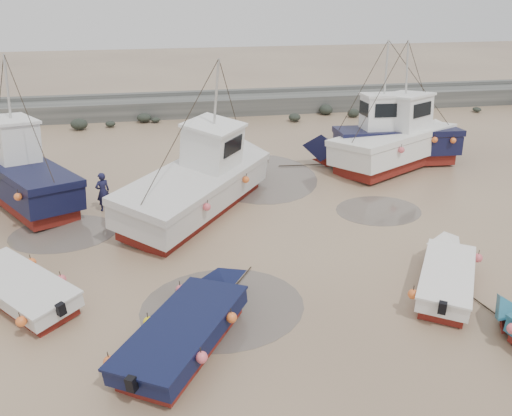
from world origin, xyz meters
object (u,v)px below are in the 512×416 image
at_px(cabin_boat_1, 202,179).
at_px(cabin_boat_3, 402,140).
at_px(dinghy_0, 15,283).
at_px(person, 106,210).
at_px(cabin_boat_2, 386,139).
at_px(dinghy_1, 191,325).
at_px(dinghy_3, 448,272).
at_px(cabin_boat_0, 16,172).

xyz_separation_m(cabin_boat_1, cabin_boat_3, (10.67, 3.63, 0.04)).
distance_m(dinghy_0, person, 6.51).
height_order(cabin_boat_2, cabin_boat_3, same).
height_order(dinghy_1, person, dinghy_1).
relative_size(dinghy_3, person, 3.23).
distance_m(cabin_boat_2, person, 14.55).
distance_m(dinghy_1, person, 9.65).
bearing_deg(cabin_boat_1, dinghy_3, -9.38).
distance_m(cabin_boat_0, cabin_boat_2, 17.89).
bearing_deg(cabin_boat_2, dinghy_0, 124.91).
bearing_deg(person, cabin_boat_2, 164.66).
height_order(dinghy_1, cabin_boat_0, cabin_boat_0).
relative_size(dinghy_3, cabin_boat_1, 0.56).
bearing_deg(dinghy_0, dinghy_3, -50.05).
distance_m(cabin_boat_0, person, 4.29).
xyz_separation_m(cabin_boat_2, cabin_boat_3, (0.77, -0.32, -0.02)).
bearing_deg(cabin_boat_1, person, -148.56).
relative_size(cabin_boat_2, cabin_boat_3, 1.00).
xyz_separation_m(dinghy_0, dinghy_1, (5.21, -2.93, -0.00)).
bearing_deg(cabin_boat_1, cabin_boat_0, -157.38).
relative_size(dinghy_1, cabin_boat_3, 0.64).
bearing_deg(cabin_boat_0, person, -58.12).
bearing_deg(person, cabin_boat_1, 145.20).
bearing_deg(dinghy_3, dinghy_1, -138.16).
distance_m(dinghy_3, cabin_boat_0, 17.80).
height_order(cabin_boat_2, person, cabin_boat_2).
xyz_separation_m(dinghy_1, cabin_boat_0, (-6.93, 10.68, 0.82)).
xyz_separation_m(cabin_boat_2, person, (-14.04, -3.57, -1.36)).
bearing_deg(cabin_boat_1, cabin_boat_2, 58.35).
height_order(dinghy_0, person, dinghy_0).
height_order(dinghy_0, cabin_boat_1, cabin_boat_1).
distance_m(cabin_boat_1, person, 4.35).
distance_m(dinghy_1, cabin_boat_0, 12.76).
bearing_deg(cabin_boat_0, cabin_boat_3, -30.01).
xyz_separation_m(cabin_boat_3, person, (-14.80, -3.26, -1.34)).
bearing_deg(dinghy_1, cabin_boat_1, 116.45).
height_order(dinghy_0, cabin_boat_2, cabin_boat_2).
bearing_deg(cabin_boat_3, dinghy_1, -71.46).
distance_m(cabin_boat_1, cabin_boat_3, 11.27).
relative_size(dinghy_1, cabin_boat_2, 0.64).
bearing_deg(dinghy_1, dinghy_3, 41.47).
distance_m(dinghy_3, cabin_boat_2, 11.75).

